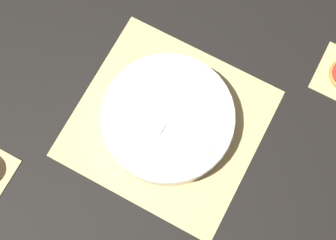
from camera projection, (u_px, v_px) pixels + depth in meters
name	position (u px, v px, depth m)	size (l,w,h in m)	color
ground_plane	(168.00, 123.00, 1.10)	(6.00, 6.00, 0.00)	black
bamboo_mat_center	(168.00, 123.00, 1.09)	(0.42, 0.40, 0.01)	#D6B775
fruit_salad_bowl	(168.00, 119.00, 1.06)	(0.30, 0.30, 0.07)	silver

